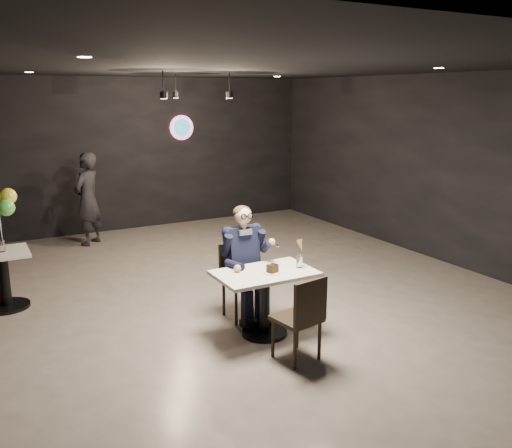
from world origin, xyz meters
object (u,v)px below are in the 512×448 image
chair_near (296,317)px  balloon_vase (1,246)px  seated_man (242,261)px  sundae_glass (299,261)px  passerby (88,199)px  chair_far (242,282)px  main_table (265,303)px  side_table (4,278)px

chair_near → balloon_vase: chair_near is taller
chair_near → balloon_vase: size_ratio=6.22×
seated_man → sundae_glass: size_ratio=8.84×
chair_near → balloon_vase: (-2.51, 2.94, 0.36)m
sundae_glass → passerby: bearing=105.0°
seated_man → sundae_glass: bearing=-55.4°
chair_far → seated_man: 0.26m
seated_man → passerby: passerby is taller
main_table → passerby: size_ratio=0.66×
passerby → balloon_vase: bearing=13.8°
main_table → sundae_glass: (0.42, -0.06, 0.46)m
main_table → passerby: 4.96m
chair_near → side_table: chair_near is taller
chair_far → side_table: size_ratio=1.16×
side_table → chair_near: bearing=-49.5°
main_table → chair_near: size_ratio=1.20×
seated_man → balloon_vase: seated_man is taller
side_table → seated_man: bearing=-34.5°
side_table → passerby: 3.07m
main_table → balloon_vase: balloon_vase is taller
seated_man → sundae_glass: (0.42, -0.61, 0.11)m
passerby → chair_far: bearing=57.6°
chair_near → side_table: bearing=121.2°
balloon_vase → seated_man: bearing=-34.5°
seated_man → balloon_vase: (-2.51, 1.73, 0.10)m
main_table → passerby: (-0.90, 4.85, 0.46)m
side_table → balloon_vase: 0.43m
seated_man → side_table: 3.06m
main_table → chair_far: chair_far is taller
sundae_glass → balloon_vase: 3.75m
chair_far → sundae_glass: 0.83m
chair_far → balloon_vase: (-2.51, 1.73, 0.36)m
chair_near → balloon_vase: 3.88m
chair_far → seated_man: size_ratio=0.64×
main_table → balloon_vase: (-2.51, 2.28, 0.45)m
chair_far → sundae_glass: size_ratio=5.65×
chair_far → chair_near: size_ratio=1.00×
chair_far → sundae_glass: bearing=-55.4°
seated_man → balloon_vase: bearing=145.5°
chair_far → side_table: (-2.51, 1.73, -0.06)m
chair_far → passerby: passerby is taller
seated_man → passerby: 4.40m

